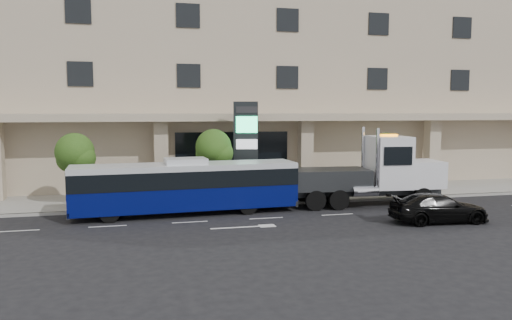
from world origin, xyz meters
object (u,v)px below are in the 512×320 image
(tow_truck, at_px, (374,173))
(signage_pylon, at_px, (246,150))
(city_bus, at_px, (186,186))
(black_sedan, at_px, (438,208))

(tow_truck, distance_m, signage_pylon, 7.89)
(city_bus, bearing_deg, black_sedan, -24.93)
(city_bus, height_order, signage_pylon, signage_pylon)
(black_sedan, bearing_deg, tow_truck, 16.82)
(black_sedan, bearing_deg, signage_pylon, 49.21)
(city_bus, relative_size, signage_pylon, 2.02)
(signage_pylon, bearing_deg, city_bus, -128.33)
(black_sedan, bearing_deg, city_bus, 72.17)
(tow_truck, relative_size, signage_pylon, 1.69)
(tow_truck, height_order, signage_pylon, signage_pylon)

